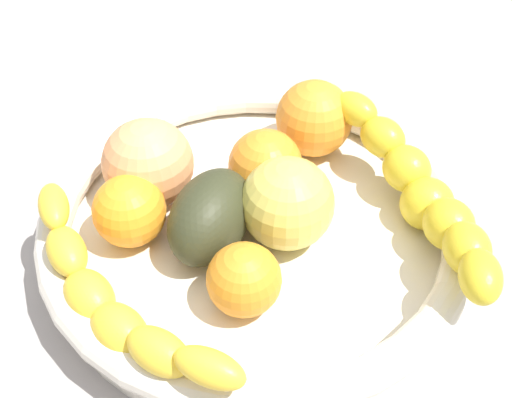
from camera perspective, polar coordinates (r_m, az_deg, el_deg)
The scene contains 11 objects.
kitchen_counter at distance 51.62cm, azimuth -0.00°, elevation -5.46°, with size 120.00×120.00×3.00cm, color gray.
fruit_bowl at distance 48.64cm, azimuth -0.00°, elevation -2.39°, with size 33.28×33.28×4.88cm.
banana_draped_left at distance 48.10cm, azimuth 15.03°, elevation 0.57°, with size 23.22×8.00×6.39cm.
banana_draped_right at distance 41.51cm, azimuth -13.28°, elevation -9.04°, with size 21.63×8.89×4.74cm.
orange_front at distance 42.00cm, azimuth -1.11°, elevation -7.42°, with size 5.16×5.16×5.16cm, color orange.
orange_mid_left at distance 47.00cm, azimuth -11.57°, elevation -1.09°, with size 5.53×5.53×5.53cm, color orange.
orange_mid_right at distance 49.43cm, azimuth 0.86°, elevation 3.07°, with size 5.99×5.99×5.99cm, color orange.
orange_rear at distance 53.98cm, azimuth 5.37°, elevation 7.39°, with size 6.66×6.66×6.66cm, color orange.
avocado_dark at distance 45.62cm, azimuth -4.12°, elevation -1.73°, with size 8.59×5.61×6.21cm, color #30331D.
apple_yellow at distance 45.60cm, azimuth 2.89°, elevation -0.41°, with size 7.05×7.05×7.05cm, color #D5C653.
peach_blush at distance 49.43cm, azimuth -9.89°, elevation 3.24°, with size 7.24×7.24×7.24cm, color #F99F62.
Camera 1 is at (-30.01, 14.80, 40.81)cm, focal length 43.49 mm.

